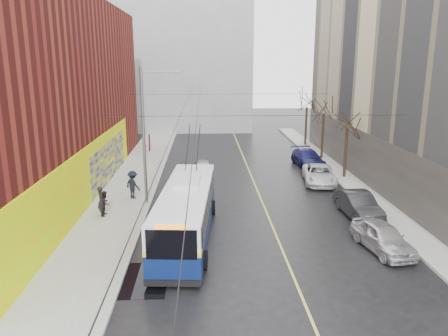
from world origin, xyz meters
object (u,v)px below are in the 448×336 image
Objects in this scene: parked_car_c at (319,174)px; pedestrian_c at (133,185)px; tree_mid at (324,105)px; pedestrian_b at (105,203)px; streetlight_pole at (146,133)px; parked_car_b at (358,205)px; tree_near at (348,118)px; pedestrian_a at (101,201)px; parked_car_a at (383,237)px; tree_far at (307,100)px; following_car at (202,169)px; parked_car_d at (308,158)px; trolleybus at (187,212)px.

pedestrian_c reaches higher than parked_car_c.
tree_mid is 3.47× the size of pedestrian_c.
pedestrian_b is at bearing -138.63° from tree_mid.
streetlight_pole is 5.87× the size of pedestrian_b.
streetlight_pole is 5.17m from pedestrian_b.
pedestrian_b is 3.58m from pedestrian_c.
tree_near is at bearing 73.98° from parked_car_b.
tree_near is 19.99m from pedestrian_a.
tree_mid is 16.71m from parked_car_b.
parked_car_a is at bearing -96.75° from tree_mid.
tree_mid reaches higher than pedestrian_c.
streetlight_pole is at bearing -151.64° from parked_car_c.
parked_car_b is 15.50m from pedestrian_b.
parked_car_c is at bearing -106.25° from tree_mid.
tree_far is 16.17m from parked_car_c.
following_car is at bearing 112.20° from parked_car_a.
tree_mid is 1.58× the size of parked_car_a.
parked_car_d is 2.79× the size of pedestrian_a.
parked_car_b is at bearing -102.57° from tree_near.
parked_car_a is 0.84× the size of parked_car_c.
tree_mid is 21.52m from parked_car_a.
trolleybus is at bearing -123.41° from tree_mid.
tree_mid is at bearing 60.75° from trolleybus.
parked_car_d is 17.05m from pedestrian_c.
streetlight_pole is 4.89× the size of pedestrian_a.
parked_car_c is at bearing 50.50° from trolleybus.
parked_car_c is at bearing 20.09° from streetlight_pole.
following_car is (3.57, 7.11, -4.18)m from streetlight_pole.
tree_mid reaches higher than pedestrian_a.
pedestrian_a is (-15.25, -7.10, 0.37)m from parked_car_c.
parked_car_c is (-2.44, -15.35, -4.44)m from tree_far.
trolleybus reaches higher than following_car.
following_car is at bearing -51.73° from pedestrian_a.
pedestrian_c is at bearing -132.73° from following_car.
tree_near is 14.00m from tree_far.
pedestrian_a is (-5.29, 3.33, -0.43)m from trolleybus.
trolleybus is 12.95m from following_car.
pedestrian_c is at bearing -152.08° from parked_car_d.
parked_car_d reaches higher than parked_car_a.
parked_car_d is 10.07m from following_car.
pedestrian_b is (-5.91, -9.51, 0.25)m from following_car.
streetlight_pole reaches higher than parked_car_b.
parked_car_a is 12.53m from parked_car_c.
pedestrian_b is (-15.05, -7.04, 0.22)m from parked_car_c.
tree_mid is 1.32× the size of parked_car_c.
pedestrian_b is (-17.48, -15.40, -4.34)m from tree_mid.
parked_car_b is 13.90m from following_car.
following_car is (-11.57, 1.11, -4.31)m from tree_near.
pedestrian_c is (-13.85, 8.88, 0.39)m from parked_car_a.
parked_car_c is 5.61m from parked_car_d.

